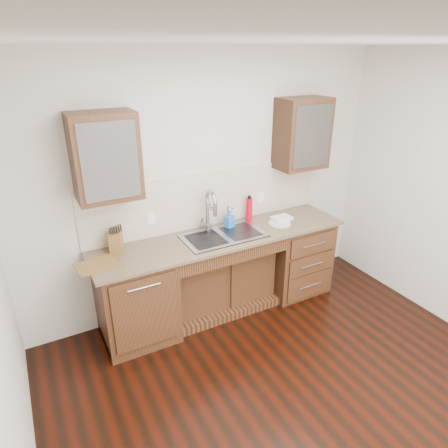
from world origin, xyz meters
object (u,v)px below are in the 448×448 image
water_bottle (249,209)px  cutting_board (97,265)px  plate (280,223)px  knife_block (116,241)px  soap_bottle (229,219)px

water_bottle → cutting_board: water_bottle is taller
water_bottle → plate: size_ratio=1.06×
water_bottle → knife_block: (-1.48, -0.03, -0.03)m
plate → cutting_board: 1.96m
soap_bottle → knife_block: bearing=163.3°
plate → knife_block: knife_block is taller
soap_bottle → cutting_board: size_ratio=0.55×
soap_bottle → cutting_board: soap_bottle is taller
plate → knife_block: (-1.73, 0.22, 0.09)m
water_bottle → cutting_board: 1.74m
water_bottle → plate: water_bottle is taller
knife_block → soap_bottle: bearing=19.4°
soap_bottle → cutting_board: bearing=172.1°
cutting_board → water_bottle: bearing=7.9°
knife_block → cutting_board: 0.33m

